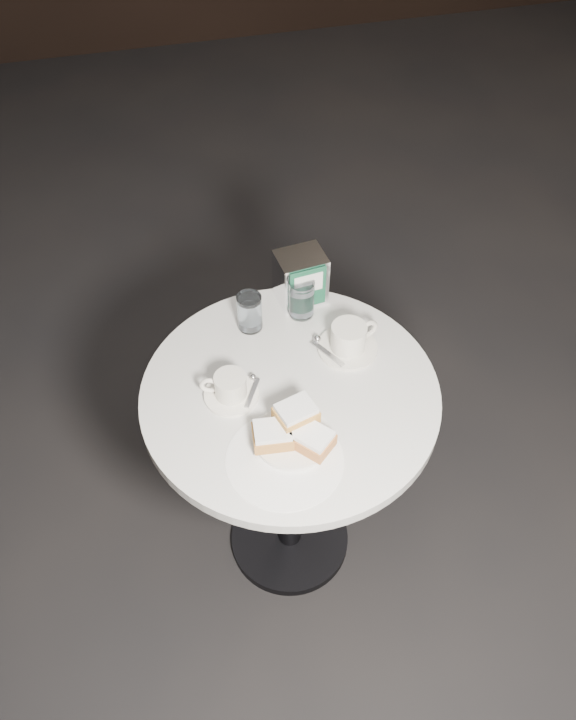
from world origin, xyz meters
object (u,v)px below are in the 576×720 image
at_px(coffee_cup_left, 230,388).
at_px(water_glass_right, 302,299).
at_px(napkin_dispenser, 301,278).
at_px(coffee_cup_right, 349,340).
at_px(cafe_table, 290,439).
at_px(beignet_plate, 293,432).
at_px(water_glass_left, 250,312).

xyz_separation_m(coffee_cup_left, water_glass_right, (0.23, 0.22, 0.02)).
bearing_deg(napkin_dispenser, coffee_cup_right, -78.25).
bearing_deg(cafe_table, water_glass_right, 69.38).
bearing_deg(water_glass_right, beignet_plate, -107.38).
bearing_deg(water_glass_left, napkin_dispenser, 25.06).
height_order(beignet_plate, coffee_cup_right, beignet_plate).
relative_size(coffee_cup_right, water_glass_left, 1.78).
height_order(beignet_plate, water_glass_right, water_glass_right).
height_order(coffee_cup_left, water_glass_right, water_glass_right).
relative_size(coffee_cup_left, water_glass_right, 1.48).
bearing_deg(cafe_table, coffee_cup_left, 172.42).
distance_m(coffee_cup_right, water_glass_left, 0.25).
relative_size(beignet_plate, coffee_cup_left, 1.46).
bearing_deg(napkin_dispenser, cafe_table, -115.57).
relative_size(water_glass_right, napkin_dispenser, 0.75).
xyz_separation_m(coffee_cup_right, napkin_dispenser, (-0.07, 0.20, 0.04)).
xyz_separation_m(coffee_cup_right, water_glass_right, (-0.08, 0.15, 0.02)).
relative_size(cafe_table, beignet_plate, 3.30).
bearing_deg(water_glass_left, coffee_cup_right, -31.87).
distance_m(cafe_table, beignet_plate, 0.27).
height_order(cafe_table, coffee_cup_right, coffee_cup_right).
bearing_deg(coffee_cup_right, coffee_cup_left, 179.68).
bearing_deg(beignet_plate, coffee_cup_right, 49.37).
xyz_separation_m(cafe_table, water_glass_right, (0.09, 0.24, 0.25)).
xyz_separation_m(beignet_plate, water_glass_right, (0.12, 0.38, 0.02)).
relative_size(beignet_plate, water_glass_right, 2.16).
distance_m(cafe_table, water_glass_right, 0.36).
height_order(cafe_table, water_glass_right, water_glass_right).
height_order(coffee_cup_left, napkin_dispenser, napkin_dispenser).
xyz_separation_m(coffee_cup_left, water_glass_left, (0.09, 0.21, 0.02)).
xyz_separation_m(water_glass_right, napkin_dispenser, (0.01, 0.06, 0.02)).
bearing_deg(cafe_table, napkin_dispenser, 70.85).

